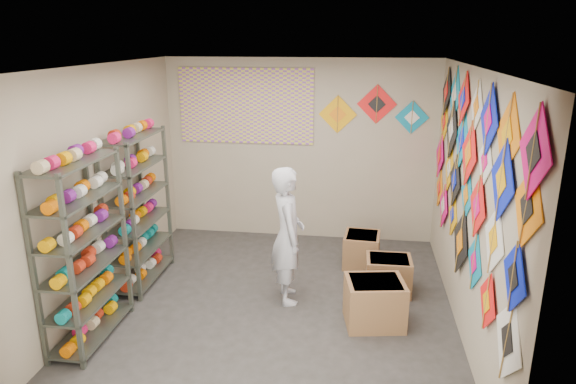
# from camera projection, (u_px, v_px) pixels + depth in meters

# --- Properties ---
(ground) EXTENTS (4.50, 4.50, 0.00)m
(ground) POSITION_uv_depth(u_px,v_px,m) (276.00, 307.00, 5.91)
(ground) COLOR #302D2A
(room_walls) EXTENTS (4.50, 4.50, 4.50)m
(room_walls) POSITION_uv_depth(u_px,v_px,m) (275.00, 169.00, 5.42)
(room_walls) COLOR tan
(room_walls) RESTS_ON ground
(shelf_rack_front) EXTENTS (0.40, 1.10, 1.90)m
(shelf_rack_front) POSITION_uv_depth(u_px,v_px,m) (83.00, 252.00, 5.06)
(shelf_rack_front) COLOR #4C5147
(shelf_rack_front) RESTS_ON ground
(shelf_rack_back) EXTENTS (0.40, 1.10, 1.90)m
(shelf_rack_back) POSITION_uv_depth(u_px,v_px,m) (138.00, 209.00, 6.29)
(shelf_rack_back) COLOR #4C5147
(shelf_rack_back) RESTS_ON ground
(string_spools) EXTENTS (0.12, 2.36, 0.12)m
(string_spools) POSITION_uv_depth(u_px,v_px,m) (113.00, 220.00, 5.65)
(string_spools) COLOR #FF1B64
(string_spools) RESTS_ON ground
(kite_wall_display) EXTENTS (0.06, 4.34, 2.10)m
(kite_wall_display) POSITION_uv_depth(u_px,v_px,m) (469.00, 172.00, 5.16)
(kite_wall_display) COLOR silver
(kite_wall_display) RESTS_ON room_walls
(back_wall_kites) EXTENTS (1.57, 0.02, 0.72)m
(back_wall_kites) POSITION_uv_depth(u_px,v_px,m) (372.00, 111.00, 7.31)
(back_wall_kites) COLOR #F5A708
(back_wall_kites) RESTS_ON room_walls
(poster) EXTENTS (2.00, 0.01, 1.10)m
(poster) POSITION_uv_depth(u_px,v_px,m) (246.00, 106.00, 7.54)
(poster) COLOR purple
(poster) RESTS_ON room_walls
(shopkeeper) EXTENTS (0.79, 0.70, 1.61)m
(shopkeeper) POSITION_uv_depth(u_px,v_px,m) (288.00, 235.00, 5.87)
(shopkeeper) COLOR silver
(shopkeeper) RESTS_ON ground
(carton_a) EXTENTS (0.68, 0.60, 0.51)m
(carton_a) POSITION_uv_depth(u_px,v_px,m) (374.00, 302.00, 5.50)
(carton_a) COLOR brown
(carton_a) RESTS_ON ground
(carton_b) EXTENTS (0.54, 0.45, 0.44)m
(carton_b) POSITION_uv_depth(u_px,v_px,m) (388.00, 275.00, 6.20)
(carton_b) COLOR brown
(carton_b) RESTS_ON ground
(carton_c) EXTENTS (0.50, 0.54, 0.44)m
(carton_c) POSITION_uv_depth(u_px,v_px,m) (362.00, 250.00, 6.92)
(carton_c) COLOR brown
(carton_c) RESTS_ON ground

